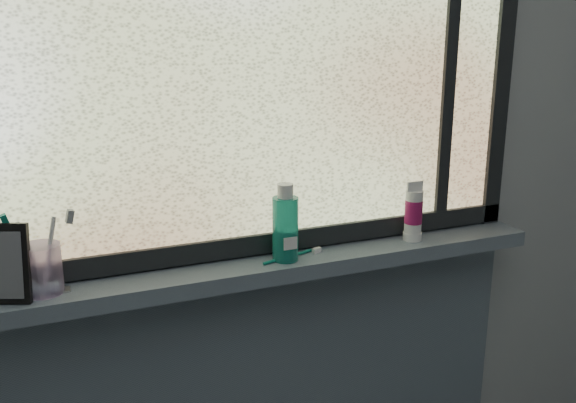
# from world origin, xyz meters

# --- Properties ---
(wall_back) EXTENTS (3.00, 0.01, 2.50)m
(wall_back) POSITION_xyz_m (0.00, 1.30, 1.25)
(wall_back) COLOR #9EA3A8
(wall_back) RESTS_ON ground
(windowsill) EXTENTS (1.62, 0.14, 0.04)m
(windowsill) POSITION_xyz_m (0.00, 1.23, 1.00)
(windowsill) COLOR slate
(windowsill) RESTS_ON wall_back
(window_pane) EXTENTS (1.50, 0.01, 1.00)m
(window_pane) POSITION_xyz_m (0.00, 1.28, 1.53)
(window_pane) COLOR silver
(window_pane) RESTS_ON wall_back
(frame_bottom) EXTENTS (1.60, 0.03, 0.05)m
(frame_bottom) POSITION_xyz_m (0.00, 1.28, 1.05)
(frame_bottom) COLOR black
(frame_bottom) RESTS_ON windowsill
(frame_right) EXTENTS (0.05, 0.03, 1.10)m
(frame_right) POSITION_xyz_m (0.78, 1.28, 1.53)
(frame_right) COLOR black
(frame_right) RESTS_ON wall_back
(frame_mullion) EXTENTS (0.03, 0.03, 1.00)m
(frame_mullion) POSITION_xyz_m (0.60, 1.28, 1.53)
(frame_mullion) COLOR black
(frame_mullion) RESTS_ON wall_back
(toothpaste_tube) EXTENTS (0.19, 0.08, 0.03)m
(toothpaste_tube) POSITION_xyz_m (-0.47, 1.22, 1.04)
(toothpaste_tube) COLOR white
(toothpaste_tube) RESTS_ON windowsill
(toothbrush_cup) EXTENTS (0.09, 0.09, 0.11)m
(toothbrush_cup) POSITION_xyz_m (-0.45, 1.23, 1.08)
(toothbrush_cup) COLOR #CFABE2
(toothbrush_cup) RESTS_ON windowsill
(toothbrush_lying) EXTENTS (0.18, 0.07, 0.01)m
(toothbrush_lying) POSITION_xyz_m (0.12, 1.22, 1.03)
(toothbrush_lying) COLOR #0C6C5A
(toothbrush_lying) RESTS_ON windowsill
(mouthwash_bottle) EXTENTS (0.08, 0.08, 0.16)m
(mouthwash_bottle) POSITION_xyz_m (0.11, 1.22, 1.12)
(mouthwash_bottle) COLOR teal
(mouthwash_bottle) RESTS_ON windowsill
(cream_tube) EXTENTS (0.06, 0.06, 0.12)m
(cream_tube) POSITION_xyz_m (0.48, 1.23, 1.11)
(cream_tube) COLOR silver
(cream_tube) RESTS_ON windowsill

